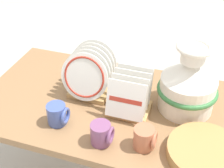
# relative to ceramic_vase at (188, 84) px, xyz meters

# --- Properties ---
(display_table) EXTENTS (1.22, 0.69, 0.69)m
(display_table) POSITION_rel_ceramic_vase_xyz_m (-0.32, -0.08, -0.22)
(display_table) COLOR olive
(display_table) RESTS_ON ground_plane
(ceramic_vase) EXTENTS (0.26, 0.26, 0.32)m
(ceramic_vase) POSITION_rel_ceramic_vase_xyz_m (0.00, 0.00, 0.00)
(ceramic_vase) COLOR white
(ceramic_vase) RESTS_ON display_table
(dish_rack_round_plates) EXTENTS (0.22, 0.20, 0.24)m
(dish_rack_round_plates) POSITION_rel_ceramic_vase_xyz_m (-0.44, -0.04, -0.03)
(dish_rack_round_plates) COLOR tan
(dish_rack_round_plates) RESTS_ON display_table
(dish_rack_square_plates) EXTENTS (0.18, 0.18, 0.18)m
(dish_rack_square_plates) POSITION_rel_ceramic_vase_xyz_m (-0.23, -0.10, -0.07)
(dish_rack_square_plates) COLOR tan
(dish_rack_square_plates) RESTS_ON display_table
(wicker_charger_stack) EXTENTS (0.29, 0.29, 0.04)m
(wicker_charger_stack) POSITION_rel_ceramic_vase_xyz_m (0.11, -0.27, -0.11)
(wicker_charger_stack) COLOR #AD7F47
(wicker_charger_stack) RESTS_ON display_table
(mug_plum_glaze) EXTENTS (0.09, 0.08, 0.09)m
(mug_plum_glaze) POSITION_rel_ceramic_vase_xyz_m (-0.28, -0.32, -0.08)
(mug_plum_glaze) COLOR #7A4770
(mug_plum_glaze) RESTS_ON display_table
(mug_cobalt_glaze) EXTENTS (0.09, 0.08, 0.09)m
(mug_cobalt_glaze) POSITION_rel_ceramic_vase_xyz_m (-0.49, -0.27, -0.08)
(mug_cobalt_glaze) COLOR #42569E
(mug_cobalt_glaze) RESTS_ON display_table
(mug_terracotta_glaze) EXTENTS (0.09, 0.08, 0.09)m
(mug_terracotta_glaze) POSITION_rel_ceramic_vase_xyz_m (-0.12, -0.29, -0.08)
(mug_terracotta_glaze) COLOR #B76647
(mug_terracotta_glaze) RESTS_ON display_table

